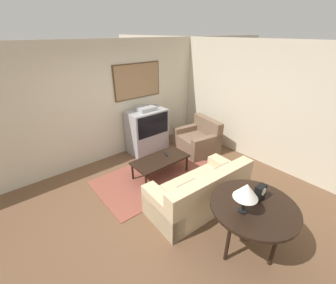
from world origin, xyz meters
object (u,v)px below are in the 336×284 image
couch (200,193)px  console_table (254,209)px  mantel_clock (260,192)px  coffee_table (160,160)px  tv (147,131)px  armchair (198,141)px  table_lamp (246,191)px

couch → console_table: size_ratio=1.60×
mantel_clock → coffee_table: bearing=90.3°
tv → coffee_table: tv is taller
console_table → mantel_clock: size_ratio=5.37×
armchair → mantel_clock: 2.89m
armchair → coffee_table: armchair is taller
armchair → mantel_clock: (-1.42, -2.44, 0.59)m
couch → mantel_clock: (0.07, -0.98, 0.59)m
coffee_table → table_lamp: (-0.38, -2.19, 0.73)m
table_lamp → coffee_table: bearing=80.2°
table_lamp → tv: bearing=75.9°
couch → console_table: (-0.10, -1.02, 0.41)m
armchair → mantel_clock: size_ratio=5.07×
tv → console_table: size_ratio=1.03×
mantel_clock → table_lamp: bearing=179.8°
tv → console_table: 3.40m
mantel_clock → console_table: bearing=-167.6°
tv → table_lamp: (-0.83, -3.30, 0.54)m
armchair → console_table: size_ratio=0.94×
armchair → console_table: bearing=-22.9°
couch → coffee_table: bearing=-90.1°
armchair → coffee_table: 1.45m
tv → couch: size_ratio=0.64×
armchair → coffee_table: (-1.43, -0.25, 0.09)m
couch → console_table: 1.11m
couch → tv: bearing=-99.7°
tv → couch: bearing=-102.5°
tv → armchair: bearing=-41.4°
table_lamp → couch: bearing=72.2°
tv → table_lamp: bearing=-104.1°
couch → table_lamp: table_lamp is taller
coffee_table → tv: bearing=67.9°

